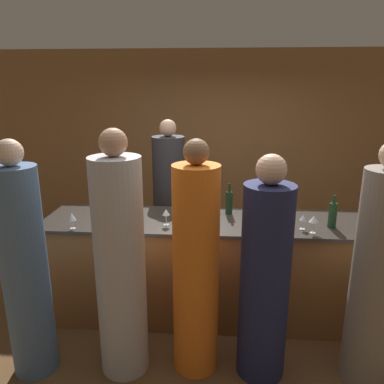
% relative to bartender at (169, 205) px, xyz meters
% --- Properties ---
extents(ground_plane, '(14.00, 14.00, 0.00)m').
position_rel_bartender_xyz_m(ground_plane, '(0.56, -0.88, -0.89)').
color(ground_plane, brown).
extents(back_wall, '(8.00, 0.06, 2.80)m').
position_rel_bartender_xyz_m(back_wall, '(0.56, 1.37, 0.51)').
color(back_wall, olive).
rests_on(back_wall, ground_plane).
extents(bar_counter, '(3.32, 0.79, 1.03)m').
position_rel_bartender_xyz_m(bar_counter, '(0.56, -0.88, -0.37)').
color(bar_counter, brown).
rests_on(bar_counter, ground_plane).
extents(bartender, '(0.38, 0.38, 1.92)m').
position_rel_bartender_xyz_m(bartender, '(0.00, 0.00, 0.00)').
color(bartender, '#2D2D33').
rests_on(bartender, ground_plane).
extents(guest_0, '(0.35, 0.35, 1.93)m').
position_rel_bartender_xyz_m(guest_0, '(-0.90, -1.76, 0.01)').
color(guest_0, '#4C6B93').
rests_on(guest_0, ground_plane).
extents(guest_1, '(0.39, 0.39, 1.83)m').
position_rel_bartender_xyz_m(guest_1, '(0.97, -1.66, -0.05)').
color(guest_1, '#1E234C').
rests_on(guest_1, ground_plane).
extents(guest_2, '(0.36, 0.36, 1.93)m').
position_rel_bartender_xyz_m(guest_2, '(1.79, -1.67, 0.01)').
color(guest_2, gray).
rests_on(guest_2, ground_plane).
extents(guest_3, '(0.39, 0.39, 2.00)m').
position_rel_bartender_xyz_m(guest_3, '(-0.16, -1.69, 0.04)').
color(guest_3, '#B2B2B7').
rests_on(guest_3, ground_plane).
extents(guest_4, '(0.37, 0.37, 1.93)m').
position_rel_bartender_xyz_m(guest_4, '(0.43, -1.63, 0.01)').
color(guest_4, orange).
rests_on(guest_4, ground_plane).
extents(wine_bottle_0, '(0.08, 0.08, 0.30)m').
position_rel_bartender_xyz_m(wine_bottle_0, '(1.64, -0.99, 0.27)').
color(wine_bottle_0, '#19381E').
rests_on(wine_bottle_0, bar_counter).
extents(wine_bottle_1, '(0.07, 0.07, 0.32)m').
position_rel_bartender_xyz_m(wine_bottle_1, '(0.70, -0.68, 0.27)').
color(wine_bottle_1, black).
rests_on(wine_bottle_1, bar_counter).
extents(wine_glass_0, '(0.08, 0.08, 0.16)m').
position_rel_bartender_xyz_m(wine_glass_0, '(1.43, -1.15, 0.27)').
color(wine_glass_0, silver).
rests_on(wine_glass_0, bar_counter).
extents(wine_glass_1, '(0.06, 0.06, 0.14)m').
position_rel_bartender_xyz_m(wine_glass_1, '(1.36, -1.06, 0.25)').
color(wine_glass_1, silver).
rests_on(wine_glass_1, bar_counter).
extents(wine_glass_2, '(0.07, 0.07, 0.15)m').
position_rel_bartender_xyz_m(wine_glass_2, '(-0.72, -1.20, 0.26)').
color(wine_glass_2, silver).
rests_on(wine_glass_2, bar_counter).
extents(wine_glass_3, '(0.06, 0.06, 0.17)m').
position_rel_bartender_xyz_m(wine_glass_3, '(1.93, -0.96, 0.28)').
color(wine_glass_3, silver).
rests_on(wine_glass_3, bar_counter).
extents(wine_glass_4, '(0.07, 0.07, 0.16)m').
position_rel_bartender_xyz_m(wine_glass_4, '(0.11, -1.05, 0.27)').
color(wine_glass_4, silver).
rests_on(wine_glass_4, bar_counter).
extents(wine_glass_5, '(0.07, 0.07, 0.16)m').
position_rel_bartender_xyz_m(wine_glass_5, '(0.31, -1.17, 0.26)').
color(wine_glass_5, silver).
rests_on(wine_glass_5, bar_counter).
extents(wine_glass_6, '(0.07, 0.07, 0.14)m').
position_rel_bartender_xyz_m(wine_glass_6, '(1.19, -1.10, 0.25)').
color(wine_glass_6, silver).
rests_on(wine_glass_6, bar_counter).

